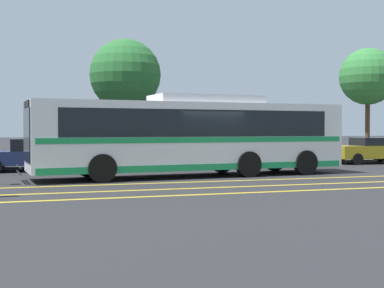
# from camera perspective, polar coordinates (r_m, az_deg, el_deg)

# --- Properties ---
(ground_plane) EXTENTS (220.00, 220.00, 0.00)m
(ground_plane) POSITION_cam_1_polar(r_m,az_deg,el_deg) (20.80, 1.49, -3.51)
(ground_plane) COLOR #262628
(lane_strip_0) EXTENTS (32.38, 0.20, 0.01)m
(lane_strip_0) POSITION_cam_1_polar(r_m,az_deg,el_deg) (18.90, 2.04, -4.01)
(lane_strip_0) COLOR gold
(lane_strip_0) RESTS_ON ground_plane
(lane_strip_1) EXTENTS (32.38, 0.20, 0.01)m
(lane_strip_1) POSITION_cam_1_polar(r_m,az_deg,el_deg) (17.14, 4.18, -4.59)
(lane_strip_1) COLOR gold
(lane_strip_1) RESTS_ON ground_plane
(lane_strip_2) EXTENTS (32.38, 0.20, 0.01)m
(lane_strip_2) POSITION_cam_1_polar(r_m,az_deg,el_deg) (15.69, 6.35, -5.17)
(lane_strip_2) COLOR gold
(lane_strip_2) RESTS_ON ground_plane
(curb_strip) EXTENTS (40.38, 0.36, 0.15)m
(curb_strip) POSITION_cam_1_polar(r_m,az_deg,el_deg) (26.24, -3.66, -2.29)
(curb_strip) COLOR #99999E
(curb_strip) RESTS_ON ground_plane
(transit_bus) EXTENTS (12.83, 3.50, 3.17)m
(transit_bus) POSITION_cam_1_polar(r_m,az_deg,el_deg) (20.90, 0.04, 1.01)
(transit_bus) COLOR silver
(transit_bus) RESTS_ON ground_plane
(parked_car_1) EXTENTS (4.90, 2.04, 1.43)m
(parked_car_1) POSITION_cam_1_polar(r_m,az_deg,el_deg) (24.52, -16.56, -1.11)
(parked_car_1) COLOR navy
(parked_car_1) RESTS_ON ground_plane
(parked_car_2) EXTENTS (4.51, 1.93, 1.49)m
(parked_car_2) POSITION_cam_1_polar(r_m,az_deg,el_deg) (24.90, -3.80, -0.95)
(parked_car_2) COLOR #4C3823
(parked_car_2) RESTS_ON ground_plane
(parked_car_3) EXTENTS (4.44, 1.88, 1.33)m
(parked_car_3) POSITION_cam_1_polar(r_m,az_deg,el_deg) (27.36, 9.79, -0.87)
(parked_car_3) COLOR olive
(parked_car_3) RESTS_ON ground_plane
(parked_car_4) EXTENTS (4.05, 2.12, 1.40)m
(parked_car_4) POSITION_cam_1_polar(r_m,az_deg,el_deg) (30.34, 18.36, -0.63)
(parked_car_4) COLOR olive
(parked_car_4) RESTS_ON ground_plane
(tree_0) EXTENTS (3.96, 3.96, 6.87)m
(tree_0) POSITION_cam_1_polar(r_m,az_deg,el_deg) (30.20, -7.14, 7.31)
(tree_0) COLOR #513823
(tree_0) RESTS_ON ground_plane
(tree_2) EXTENTS (3.39, 3.39, 6.71)m
(tree_2) POSITION_cam_1_polar(r_m,az_deg,el_deg) (33.94, 18.25, 6.81)
(tree_2) COLOR #513823
(tree_2) RESTS_ON ground_plane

